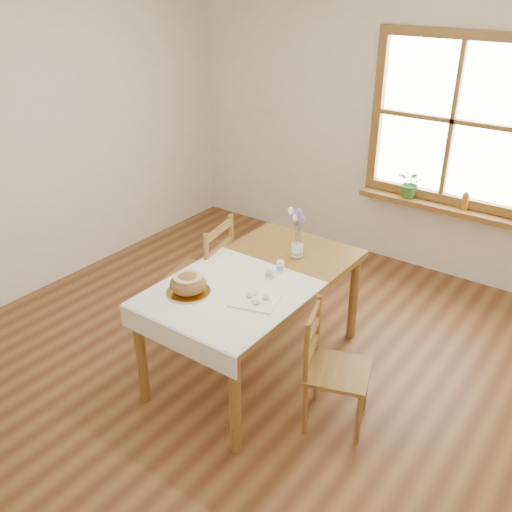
{
  "coord_description": "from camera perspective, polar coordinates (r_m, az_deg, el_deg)",
  "views": [
    {
      "loc": [
        1.99,
        -2.44,
        2.63
      ],
      "look_at": [
        0.0,
        0.3,
        0.9
      ],
      "focal_mm": 40.0,
      "sensor_mm": 36.0,
      "label": 1
    }
  ],
  "objects": [
    {
      "name": "ground",
      "position": [
        4.1,
        -2.53,
        -12.86
      ],
      "size": [
        5.0,
        5.0,
        0.0
      ],
      "primitive_type": "plane",
      "color": "brown",
      "rests_on": "ground"
    },
    {
      "name": "room_walls",
      "position": [
        3.28,
        -3.14,
        10.7
      ],
      "size": [
        4.6,
        5.1,
        2.65
      ],
      "color": "white",
      "rests_on": "ground"
    },
    {
      "name": "window",
      "position": [
        5.26,
        19.12,
        12.67
      ],
      "size": [
        1.46,
        0.08,
        1.46
      ],
      "color": "olive",
      "rests_on": "ground"
    },
    {
      "name": "window_sill",
      "position": [
        5.42,
        17.69,
        4.77
      ],
      "size": [
        1.46,
        0.2,
        0.05
      ],
      "color": "olive",
      "rests_on": "ground"
    },
    {
      "name": "dining_table",
      "position": [
        3.91,
        0.0,
        -3.07
      ],
      "size": [
        0.9,
        1.6,
        0.75
      ],
      "color": "olive",
      "rests_on": "ground"
    },
    {
      "name": "table_linen",
      "position": [
        3.66,
        -2.81,
        -3.78
      ],
      "size": [
        0.91,
        0.99,
        0.01
      ],
      "primitive_type": "cube",
      "color": "white",
      "rests_on": "dining_table"
    },
    {
      "name": "chair_left",
      "position": [
        4.45,
        -5.89,
        -1.98
      ],
      "size": [
        0.54,
        0.53,
        0.96
      ],
      "primitive_type": null,
      "rotation": [
        0.0,
        0.0,
        -1.38
      ],
      "color": "olive",
      "rests_on": "ground"
    },
    {
      "name": "chair_right",
      "position": [
        3.61,
        8.23,
        -11.19
      ],
      "size": [
        0.5,
        0.49,
        0.82
      ],
      "primitive_type": null,
      "rotation": [
        0.0,
        0.0,
        1.9
      ],
      "color": "olive",
      "rests_on": "ground"
    },
    {
      "name": "bread_plate",
      "position": [
        3.67,
        -6.76,
        -3.59
      ],
      "size": [
        0.29,
        0.29,
        0.01
      ],
      "primitive_type": "cylinder",
      "rotation": [
        0.0,
        0.0,
        -0.07
      ],
      "color": "white",
      "rests_on": "table_linen"
    },
    {
      "name": "bread_loaf",
      "position": [
        3.64,
        -6.82,
        -2.61
      ],
      "size": [
        0.24,
        0.24,
        0.13
      ],
      "primitive_type": "ellipsoid",
      "color": "olive",
      "rests_on": "bread_plate"
    },
    {
      "name": "egg_napkin",
      "position": [
        3.56,
        -0.11,
        -4.46
      ],
      "size": [
        0.34,
        0.31,
        0.01
      ],
      "primitive_type": "cube",
      "rotation": [
        0.0,
        0.0,
        0.29
      ],
      "color": "white",
      "rests_on": "table_linen"
    },
    {
      "name": "eggs",
      "position": [
        3.54,
        -0.11,
        -4.04
      ],
      "size": [
        0.26,
        0.25,
        0.05
      ],
      "primitive_type": null,
      "rotation": [
        0.0,
        0.0,
        0.29
      ],
      "color": "white",
      "rests_on": "egg_napkin"
    },
    {
      "name": "salt_shaker",
      "position": [
        3.79,
        1.28,
        -1.68
      ],
      "size": [
        0.06,
        0.06,
        0.09
      ],
      "primitive_type": "cylinder",
      "rotation": [
        0.0,
        0.0,
        0.16
      ],
      "color": "white",
      "rests_on": "table_linen"
    },
    {
      "name": "pepper_shaker",
      "position": [
        3.86,
        2.44,
        -1.04
      ],
      "size": [
        0.06,
        0.06,
        0.1
      ],
      "primitive_type": "cylinder",
      "rotation": [
        0.0,
        0.0,
        -0.09
      ],
      "color": "white",
      "rests_on": "table_linen"
    },
    {
      "name": "flower_vase",
      "position": [
        4.1,
        4.13,
        0.48
      ],
      "size": [
        0.09,
        0.09,
        0.09
      ],
      "primitive_type": "cylinder",
      "rotation": [
        0.0,
        0.0,
        0.04
      ],
      "color": "white",
      "rests_on": "dining_table"
    },
    {
      "name": "lavender_bouquet",
      "position": [
        4.03,
        4.21,
        2.84
      ],
      "size": [
        0.15,
        0.15,
        0.28
      ],
      "primitive_type": null,
      "color": "#825FA9",
      "rests_on": "flower_vase"
    },
    {
      "name": "potted_plant",
      "position": [
        5.45,
        15.21,
        6.73
      ],
      "size": [
        0.31,
        0.33,
        0.21
      ],
      "primitive_type": "imported",
      "rotation": [
        0.0,
        0.0,
        -0.31
      ],
      "color": "#3B712D",
      "rests_on": "window_sill"
    },
    {
      "name": "amber_bottle",
      "position": [
        5.32,
        20.19,
        5.22
      ],
      "size": [
        0.07,
        0.07,
        0.16
      ],
      "primitive_type": "cylinder",
      "rotation": [
        0.0,
        0.0,
        -0.28
      ],
      "color": "#9C631C",
      "rests_on": "window_sill"
    }
  ]
}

